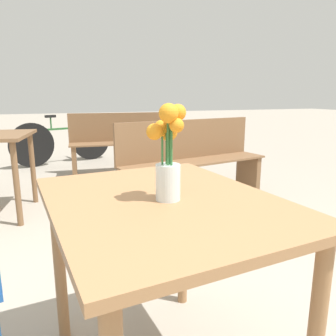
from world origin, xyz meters
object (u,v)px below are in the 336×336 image
at_px(bench_near, 191,158).
at_px(bench_middle, 124,141).
at_px(table_front, 163,228).
at_px(bicycle, 63,141).
at_px(flower_vase, 168,157).

relative_size(bench_near, bench_middle, 1.07).
xyz_separation_m(table_front, bicycle, (-0.09, 4.54, -0.28)).
bearing_deg(flower_vase, bicycle, 91.31).
bearing_deg(bench_near, bicycle, 113.71).
xyz_separation_m(flower_vase, bicycle, (-0.10, 4.56, -0.54)).
xyz_separation_m(bench_near, bench_middle, (-0.34, 1.54, -0.00)).
relative_size(flower_vase, bicycle, 0.20).
bearing_deg(bench_middle, bench_near, -77.45).
bearing_deg(bench_middle, table_front, -100.96).
bearing_deg(bench_near, flower_vase, -116.79).
bearing_deg(bicycle, bench_middle, -52.47).
bearing_deg(bicycle, bench_near, -66.29).
bearing_deg(flower_vase, table_front, 111.32).
height_order(table_front, bench_middle, bench_middle).
height_order(bench_near, bench_middle, same).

